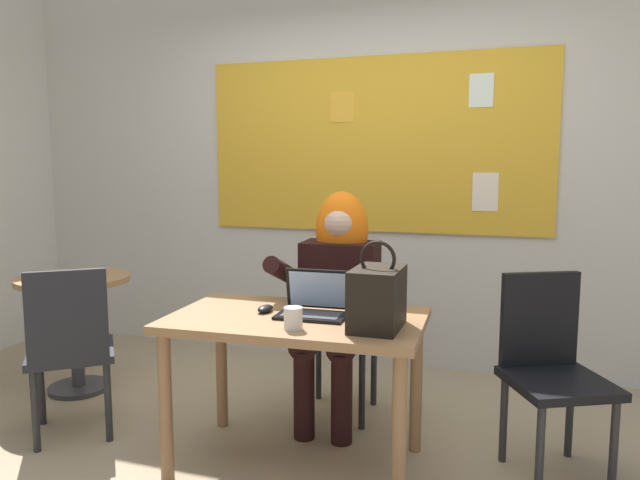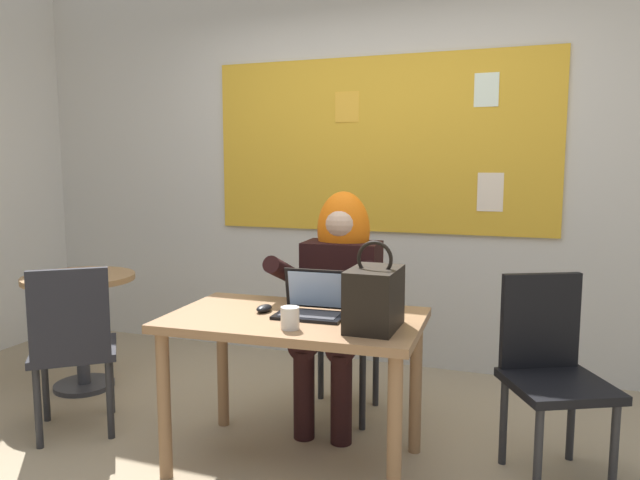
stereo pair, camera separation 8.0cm
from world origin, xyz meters
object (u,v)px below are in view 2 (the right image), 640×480
Objects in this scene: laptop at (313,305)px; chair_spare_by_window at (73,341)px; chair_at_desk at (344,321)px; chair_extra_corner at (550,364)px; side_table_round at (80,306)px; desk_main at (295,338)px; coffee_mug at (290,318)px; computer_mouse at (264,308)px; person_costumed at (339,286)px; handbag at (374,298)px.

laptop is 1.30m from chair_spare_by_window.
chair_extra_corner is (1.10, -0.38, -0.00)m from chair_at_desk.
chair_at_desk is 1.01× the size of chair_spare_by_window.
side_table_round is at bearing -119.10° from chair_extra_corner.
laptop reaches higher than chair_extra_corner.
desk_main is at bearing -100.09° from chair_extra_corner.
chair_extra_corner reaches higher than coffee_mug.
laptop is (0.07, 0.04, 0.15)m from desk_main.
coffee_mug is at bearing -40.01° from computer_mouse.
chair_spare_by_window is 2.36m from chair_extra_corner.
chair_at_desk is at bearing -179.83° from person_costumed.
person_costumed is at bearing 119.45° from handbag.
laptop is at bearing 10.68° from computer_mouse.
coffee_mug is at bearing 0.57° from chair_at_desk.
chair_at_desk is at bearing 80.40° from computer_mouse.
person_costumed is 0.79m from coffee_mug.
desk_main is at bearing -3.69° from chair_at_desk.
chair_at_desk is 0.27m from person_costumed.
chair_spare_by_window is at bearing -58.15° from chair_at_desk.
desk_main is 12.59× the size of coffee_mug.
desk_main is 1.64× the size of side_table_round.
desk_main is 1.71m from side_table_round.
person_costumed is at bearing 87.80° from desk_main.
handbag reaches higher than chair_extra_corner.
handbag reaches higher than laptop.
computer_mouse is 0.28× the size of handbag.
side_table_round is 0.80× the size of chair_extra_corner.
chair_at_desk is 0.95m from handbag.
handbag is at bearing 20.78° from coffee_mug.
desk_main is at bearing -15.24° from side_table_round.
laptop is 3.14× the size of computer_mouse.
chair_extra_corner reaches higher than chair_spare_by_window.
person_costumed is at bearing 92.69° from laptop.
chair_at_desk is 0.96m from coffee_mug.
computer_mouse is 1.06m from chair_spare_by_window.
side_table_round reaches higher than desk_main.
desk_main is at bearing -123.16° from chair_spare_by_window.
desk_main is 0.27m from coffee_mug.
laptop is 1.12m from chair_extra_corner.
chair_at_desk is 1.26× the size of side_table_round.
chair_spare_by_window reaches higher than computer_mouse.
handbag reaches higher than chair_at_desk.
computer_mouse is at bearing -176.91° from laptop.
chair_spare_by_window is at bearing -167.57° from computer_mouse.
handbag is 0.37m from coffee_mug.
laptop reaches higher than side_table_round.
handbag is (0.38, -0.67, 0.11)m from person_costumed.
side_table_round is at bearing 168.88° from computer_mouse.
laptop is at bearing 30.80° from desk_main.
laptop is 0.25m from coffee_mug.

